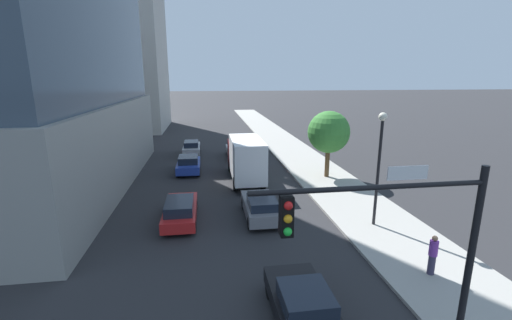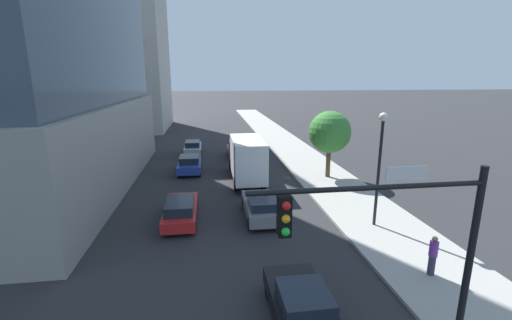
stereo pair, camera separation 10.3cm
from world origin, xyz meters
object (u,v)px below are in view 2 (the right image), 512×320
at_px(car_red, 181,210).
at_px(car_silver, 193,148).
at_px(car_blue, 190,164).
at_px(car_gray, 261,207).
at_px(box_truck, 246,157).
at_px(traffic_light_pole, 393,229).
at_px(pedestrian_purple_shirt, 433,255).
at_px(car_black, 302,305).
at_px(street_tree, 330,132).
at_px(street_lamp, 380,154).
at_px(construction_building, 109,26).
at_px(car_white, 237,150).

distance_m(car_red, car_silver, 17.25).
height_order(car_blue, car_red, car_blue).
xyz_separation_m(car_gray, box_truck, (0.00, 7.41, 1.19)).
xyz_separation_m(traffic_light_pole, pedestrian_purple_shirt, (4.03, 3.54, -3.06)).
bearing_deg(car_black, traffic_light_pole, -41.26).
xyz_separation_m(traffic_light_pole, street_tree, (4.66, 17.56, -0.32)).
height_order(street_lamp, street_tree, street_lamp).
distance_m(street_tree, car_blue, 11.99).
xyz_separation_m(car_black, car_silver, (-4.54, 26.22, 0.03)).
bearing_deg(car_black, car_red, 116.84).
relative_size(box_truck, pedestrian_purple_shirt, 4.58).
xyz_separation_m(traffic_light_pole, car_silver, (-6.44, 27.89, -3.33)).
xyz_separation_m(street_tree, box_truck, (-6.57, 0.22, -1.83)).
distance_m(construction_building, car_blue, 33.33).
height_order(car_red, box_truck, box_truck).
relative_size(street_tree, box_truck, 0.68).
bearing_deg(car_white, street_tree, -52.96).
distance_m(car_gray, pedestrian_purple_shirt, 9.06).
height_order(car_gray, pedestrian_purple_shirt, pedestrian_purple_shirt).
relative_size(construction_building, street_tree, 6.93).
xyz_separation_m(street_lamp, car_silver, (-10.48, 19.49, -3.37)).
height_order(street_tree, pedestrian_purple_shirt, street_tree).
bearing_deg(street_tree, street_lamp, -93.93).
height_order(construction_building, box_truck, construction_building).
height_order(car_gray, car_black, car_gray).
bearing_deg(car_blue, street_lamp, -50.07).
xyz_separation_m(construction_building, pedestrian_purple_shirt, (22.91, -44.66, -14.28)).
xyz_separation_m(car_blue, pedestrian_purple_shirt, (10.47, -17.37, 0.28)).
relative_size(car_gray, car_silver, 0.98).
bearing_deg(car_blue, box_truck, -34.59).
xyz_separation_m(construction_building, car_gray, (16.98, -37.82, -14.56)).
height_order(construction_building, car_gray, construction_building).
distance_m(car_blue, box_truck, 5.64).
distance_m(construction_building, street_lamp, 47.27).
relative_size(construction_building, box_truck, 4.73).
bearing_deg(car_red, car_blue, 90.00).
relative_size(car_silver, box_truck, 0.58).
distance_m(street_tree, car_gray, 10.19).
bearing_deg(street_tree, car_gray, -132.42).
distance_m(traffic_light_pole, car_red, 12.89).
height_order(car_black, box_truck, box_truck).
height_order(construction_building, street_lamp, construction_building).
height_order(construction_building, car_black, construction_building).
xyz_separation_m(street_lamp, box_truck, (-5.94, 9.39, -2.19)).
xyz_separation_m(street_lamp, car_black, (-5.94, -6.73, -3.40)).
distance_m(construction_building, box_truck, 37.31).
height_order(construction_building, car_blue, construction_building).
height_order(car_blue, pedestrian_purple_shirt, pedestrian_purple_shirt).
bearing_deg(street_lamp, car_red, 167.92).
bearing_deg(street_tree, car_silver, 137.08).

